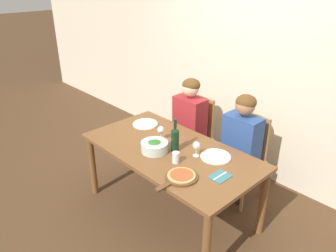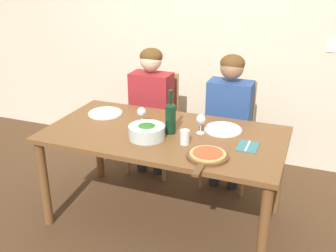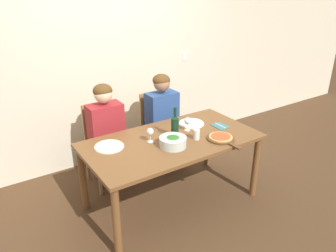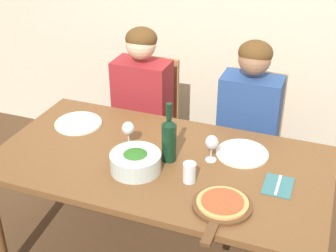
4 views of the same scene
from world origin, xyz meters
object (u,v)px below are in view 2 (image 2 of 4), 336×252
Objects in this scene: water_tumbler at (185,137)px; fork_on_napkin at (248,146)px; wine_bottle at (171,117)px; dinner_plate_left at (105,113)px; person_man at (229,110)px; pizza_on_board at (207,156)px; chair_left at (156,119)px; person_woman at (151,100)px; chair_right at (230,129)px; broccoli_bowl at (147,132)px; dinner_plate_right at (223,129)px; wine_glass_right at (201,120)px; wine_glass_left at (142,113)px.

fork_on_napkin is (0.42, 0.11, -0.05)m from water_tumbler.
wine_bottle is 0.69m from dinner_plate_left.
fork_on_napkin is (0.30, -0.72, 0.02)m from person_man.
dinner_plate_left is 1.12m from pizza_on_board.
pizza_on_board is (0.83, -1.09, 0.26)m from chair_left.
person_woman is 1.27m from fork_on_napkin.
chair_left and chair_right have the same top height.
pizza_on_board is (0.50, -0.14, -0.03)m from broccoli_bowl.
broccoli_bowl is 0.62m from dinner_plate_left.
chair_right is at bearing 82.47° from water_tumbler.
chair_right is at bearing 96.22° from dinner_plate_right.
broccoli_bowl is at bearing -146.66° from wine_glass_right.
chair_right is at bearing 33.64° from dinner_plate_left.
wine_glass_right is at bearing -6.58° from dinner_plate_left.
person_woman is 0.90m from broccoli_bowl.
broccoli_bowl is (0.33, -0.83, 0.07)m from person_woman.
person_man is 8.13× the size of wine_glass_right.
fork_on_napkin is (0.37, -0.11, -0.10)m from wine_glass_right.
broccoli_bowl is (0.33, -0.95, 0.30)m from chair_left.
dinner_plate_left is 2.73× the size of water_tumbler.
fork_on_napkin is (0.22, 0.26, -0.01)m from pizza_on_board.
chair_left is 6.33× the size of wine_glass_left.
fork_on_napkin is at bearing -44.13° from dinner_plate_right.
wine_bottle is 0.60m from fork_on_napkin.
person_woman is at bearing 137.62° from wine_glass_right.
dinner_plate_left is at bearing -151.46° from person_man.
dinner_plate_left is 1.59× the size of fork_on_napkin.
dinner_plate_right is (1.01, 0.02, 0.00)m from dinner_plate_left.
wine_bottle is at bearing 50.00° from broccoli_bowl.
dinner_plate_left is (-0.65, 0.17, -0.12)m from wine_bottle.
broccoli_bowl is at bearing -68.27° from person_woman.
dinner_plate_right is at bearing 135.87° from fork_on_napkin.
chair_right reaches higher than dinner_plate_left.
wine_glass_left reaches higher than pizza_on_board.
dinner_plate_left and dinner_plate_right have the same top height.
dinner_plate_left is at bearing 165.29° from wine_bottle.
person_woman is 2.92× the size of pizza_on_board.
wine_glass_left reaches higher than dinner_plate_left.
broccoli_bowl is at bearing 163.83° from pizza_on_board.
chair_left is 0.75m from chair_right.
pizza_on_board is at bearing -85.27° from person_man.
wine_glass_left is (-0.62, -0.14, 0.10)m from dinner_plate_right.
person_woman is 4.28× the size of dinner_plate_left.
chair_right is 0.78× the size of person_man.
wine_bottle reaches higher than dinner_plate_right.
chair_left is 1.05m from broccoli_bowl.
dinner_plate_left is 0.68× the size of pizza_on_board.
broccoli_bowl and water_tumbler have the same top height.
chair_right is 0.81m from wine_glass_right.
chair_left is at bearing 72.79° from dinner_plate_left.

